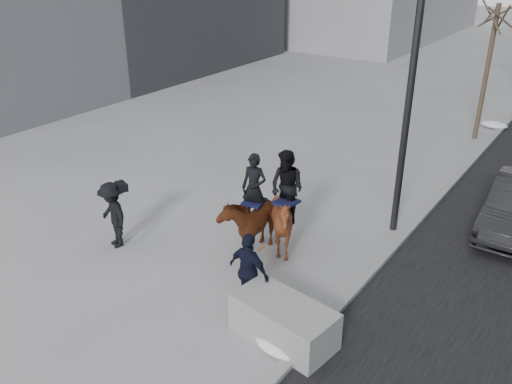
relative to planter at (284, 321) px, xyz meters
The scene contains 10 objects.
ground 2.95m from the planter, 149.99° to the left, with size 120.00×120.00×0.00m, color gray.
curb 11.48m from the planter, 87.66° to the left, with size 0.25×90.00×0.12m, color gray.
planter is the anchor object (origin of this frame).
tree_near 14.51m from the planter, 90.53° to the left, with size 1.20×1.20×5.65m, color #3B3123, non-canonical shape.
mounted_left 3.46m from the planter, 136.26° to the left, with size 1.23×2.11×2.56m.
mounted_right 3.26m from the planter, 122.70° to the left, with size 1.60×1.75×2.71m.
feeder 1.35m from the planter, 158.03° to the left, with size 1.06×0.90×1.75m.
camera_crew 5.51m from the planter, behind, with size 1.29×0.99×1.75m.
lamppost 7.25m from the planter, 89.30° to the left, with size 0.25×1.72×9.09m.
snow_piles 7.32m from the planter, 88.68° to the left, with size 1.12×17.07×0.29m.
Camera 1 is at (6.97, -8.72, 7.24)m, focal length 38.00 mm.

